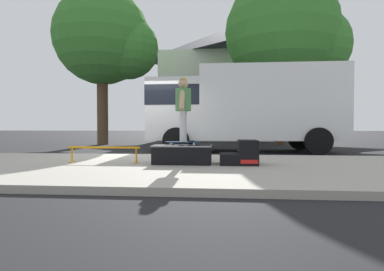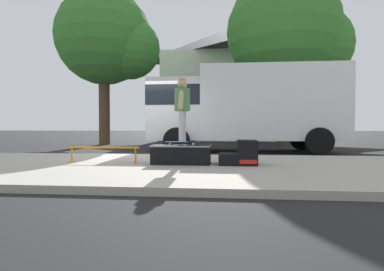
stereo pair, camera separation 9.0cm
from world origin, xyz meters
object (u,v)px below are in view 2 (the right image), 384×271
at_px(skate_box, 182,154).
at_px(skateboard, 182,142).
at_px(grind_rail, 103,150).
at_px(skater_kid, 182,104).
at_px(box_truck, 244,106).
at_px(street_tree_neighbour, 290,35).
at_px(kicker_ramp, 241,154).
at_px(street_tree_main, 109,40).

height_order(skate_box, skateboard, skateboard).
bearing_deg(grind_rail, skate_box, -2.79).
relative_size(skateboard, skater_kid, 0.56).
relative_size(box_truck, street_tree_neighbour, 0.80).
relative_size(skate_box, grind_rail, 0.76).
bearing_deg(grind_rail, skater_kid, -1.89).
bearing_deg(kicker_ramp, skateboard, 178.73).
xyz_separation_m(skate_box, kicker_ramp, (1.27, -0.00, -0.00)).
xyz_separation_m(kicker_ramp, street_tree_neighbour, (2.98, 9.75, 5.27)).
bearing_deg(street_tree_neighbour, street_tree_main, -176.06).
bearing_deg(box_truck, skate_box, -108.09).
relative_size(skate_box, kicker_ramp, 1.58).
bearing_deg(skate_box, box_truck, 71.91).
bearing_deg(street_tree_neighbour, skateboard, -113.56).
height_order(skate_box, street_tree_neighbour, street_tree_neighbour).
relative_size(skater_kid, street_tree_neighbour, 0.16).
distance_m(skater_kid, box_truck, 5.25).
distance_m(skateboard, box_truck, 5.36).
bearing_deg(skate_box, street_tree_neighbour, 66.43).
bearing_deg(street_tree_main, street_tree_neighbour, 3.94).
distance_m(skate_box, skateboard, 0.25).
bearing_deg(street_tree_main, box_truck, -31.67).
bearing_deg(street_tree_neighbour, skater_kid, -113.56).
xyz_separation_m(grind_rail, street_tree_main, (-3.22, 9.02, 5.03)).
distance_m(kicker_ramp, box_truck, 5.21).
bearing_deg(grind_rail, box_truck, 55.20).
height_order(kicker_ramp, skater_kid, skater_kid).
xyz_separation_m(grind_rail, street_tree_neighbour, (6.04, 9.66, 5.21)).
distance_m(kicker_ramp, street_tree_main, 12.18).
distance_m(grind_rail, skater_kid, 2.07).
bearing_deg(skater_kid, kicker_ramp, -1.27).
bearing_deg(box_truck, street_tree_main, 148.33).
xyz_separation_m(skate_box, skater_kid, (0.01, 0.03, 1.08)).
xyz_separation_m(skater_kid, box_truck, (1.62, 4.98, 0.28)).
height_order(skate_box, box_truck, box_truck).
relative_size(box_truck, street_tree_main, 0.86).
bearing_deg(skate_box, street_tree_main, 118.80).
distance_m(skater_kid, street_tree_main, 11.12).
distance_m(kicker_ramp, skater_kid, 1.66).
xyz_separation_m(kicker_ramp, grind_rail, (-3.06, 0.09, 0.06)).
xyz_separation_m(skate_box, grind_rail, (-1.79, 0.09, 0.06)).
bearing_deg(skateboard, grind_rail, 178.11).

